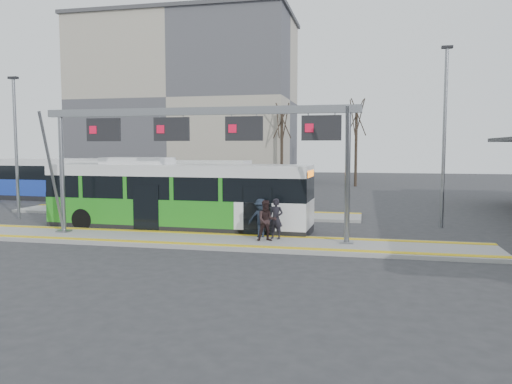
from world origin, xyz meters
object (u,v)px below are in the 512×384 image
gantry (199,134)px  passenger_c (261,218)px  passenger_a (276,219)px  passenger_b (267,221)px  hero_bus (178,197)px

gantry → passenger_c: (2.40, 0.59, -3.37)m
gantry → passenger_c: size_ratio=8.36×
passenger_a → gantry: bearing=-160.9°
passenger_b → passenger_c: (-0.40, 0.78, -0.02)m
gantry → hero_bus: size_ratio=1.07×
passenger_c → hero_bus: bearing=152.4°
gantry → passenger_c: gantry is taller
passenger_b → hero_bus: bearing=130.2°
passenger_a → passenger_b: passenger_a is taller
passenger_a → passenger_b: 0.60m
hero_bus → passenger_c: bearing=-21.0°
passenger_a → passenger_b: bearing=-103.5°
gantry → hero_bus: (-1.83, 2.37, -2.78)m
passenger_a → passenger_c: passenger_a is taller
gantry → passenger_b: (2.80, -0.19, -3.36)m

